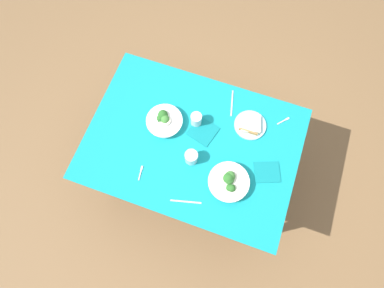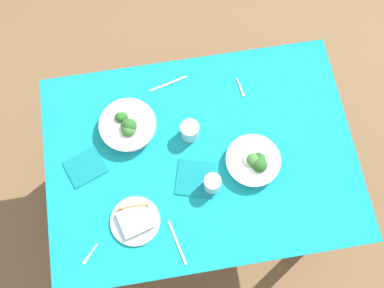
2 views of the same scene
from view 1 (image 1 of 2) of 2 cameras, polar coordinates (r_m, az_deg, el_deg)
name	(u,v)px [view 1 (image 1 of 2)]	position (r m, az deg, el deg)	size (l,w,h in m)	color
ground_plane	(192,171)	(2.79, 0.04, -4.86)	(6.00, 6.00, 0.00)	brown
dining_table	(192,148)	(2.19, 0.05, -0.70)	(1.40, 1.00, 0.74)	teal
broccoli_bowl_far	(164,121)	(2.11, -5.05, 4.24)	(0.24, 0.24, 0.09)	white
broccoli_bowl_near	(229,182)	(1.99, 6.66, -6.81)	(0.26, 0.26, 0.10)	silver
bread_side_plate	(250,125)	(2.15, 10.49, 3.41)	(0.22, 0.22, 0.04)	#99C6D1
water_glass_center	(196,119)	(2.09, 0.76, 4.48)	(0.07, 0.07, 0.10)	silver
water_glass_side	(191,157)	(2.01, -0.14, -2.40)	(0.08, 0.08, 0.09)	silver
fork_by_far_bowl	(141,172)	(2.05, -9.28, -5.07)	(0.02, 0.10, 0.00)	#B7B7BC
fork_by_near_bowl	(284,121)	(2.23, 16.27, 4.08)	(0.07, 0.08, 0.00)	#B7B7BC
table_knife_left	(232,103)	(2.21, 7.24, 7.34)	(0.20, 0.01, 0.00)	#B7B7BC
table_knife_right	(186,202)	(1.99, -1.11, -10.39)	(0.19, 0.01, 0.00)	#B7B7BC
napkin_folded_upper	(267,172)	(2.08, 13.42, -4.96)	(0.16, 0.14, 0.01)	#0F777D
napkin_folded_lower	(203,131)	(2.11, 1.99, 2.36)	(0.17, 0.16, 0.01)	#0F777D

